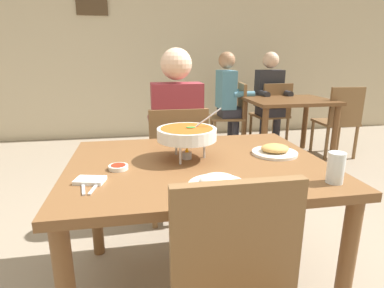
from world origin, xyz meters
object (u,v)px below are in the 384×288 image
(dining_table_main, at_px, (197,181))
(diner_main, at_px, (176,127))
(chair_diner_main, at_px, (177,158))
(rice_plate, at_px, (218,183))
(patron_bg_left, at_px, (229,95))
(appetizer_plate, at_px, (275,151))
(dining_table_far, at_px, (288,110))
(patron_bg_middle, at_px, (270,94))
(sauce_dish, at_px, (118,167))
(drink_glass, at_px, (336,169))
(chair_bg_right, at_px, (340,118))
(chair_bg_left, at_px, (234,112))
(curry_bowl, at_px, (187,134))
(chair_bg_middle, at_px, (273,111))

(dining_table_main, xyz_separation_m, diner_main, (0.00, 0.81, 0.10))
(chair_diner_main, bearing_deg, rice_plate, -89.04)
(diner_main, relative_size, patron_bg_left, 1.00)
(appetizer_plate, bearing_deg, dining_table_far, 61.33)
(chair_diner_main, xyz_separation_m, patron_bg_left, (0.95, 1.86, 0.24))
(patron_bg_middle, bearing_deg, sauce_dish, -125.57)
(dining_table_main, relative_size, dining_table_far, 1.26)
(appetizer_plate, relative_size, drink_glass, 1.85)
(dining_table_main, distance_m, patron_bg_middle, 3.07)
(rice_plate, xyz_separation_m, drink_glass, (0.49, -0.03, 0.04))
(rice_plate, relative_size, chair_bg_right, 0.27)
(dining_table_main, bearing_deg, dining_table_far, 53.54)
(diner_main, xyz_separation_m, chair_bg_left, (1.03, 1.84, -0.24))
(dining_table_far, xyz_separation_m, patron_bg_middle, (-0.02, 0.54, 0.13))
(rice_plate, xyz_separation_m, appetizer_plate, (0.41, 0.38, 0.00))
(diner_main, distance_m, curry_bowl, 0.76)
(chair_bg_middle, bearing_deg, patron_bg_left, 177.05)
(diner_main, height_order, dining_table_far, diner_main)
(chair_bg_middle, bearing_deg, curry_bowl, -122.61)
(rice_plate, bearing_deg, diner_main, 90.93)
(drink_glass, distance_m, chair_bg_right, 2.92)
(diner_main, relative_size, chair_bg_right, 1.46)
(dining_table_far, bearing_deg, drink_glass, -113.03)
(chair_bg_left, relative_size, chair_bg_right, 1.00)
(dining_table_far, bearing_deg, chair_diner_main, -139.41)
(chair_bg_right, bearing_deg, chair_bg_middle, 135.39)
(dining_table_main, bearing_deg, chair_bg_middle, 58.64)
(dining_table_main, distance_m, curry_bowl, 0.24)
(sauce_dish, height_order, chair_bg_right, chair_bg_right)
(dining_table_far, bearing_deg, diner_main, -140.11)
(dining_table_main, height_order, patron_bg_middle, patron_bg_middle)
(dining_table_main, xyz_separation_m, chair_diner_main, (-0.00, 0.78, -0.13))
(curry_bowl, relative_size, patron_bg_left, 0.25)
(diner_main, xyz_separation_m, drink_glass, (0.51, -1.17, 0.06))
(curry_bowl, distance_m, drink_glass, 0.70)
(rice_plate, distance_m, chair_bg_middle, 3.34)
(chair_diner_main, height_order, drink_glass, chair_diner_main)
(chair_diner_main, relative_size, patron_bg_left, 0.69)
(drink_glass, xyz_separation_m, dining_table_far, (1.05, 2.48, -0.19))
(rice_plate, distance_m, sauce_dish, 0.49)
(rice_plate, distance_m, dining_table_far, 2.90)
(diner_main, height_order, drink_glass, diner_main)
(diner_main, bearing_deg, chair_bg_left, 60.71)
(chair_diner_main, height_order, chair_bg_right, same)
(curry_bowl, height_order, drink_glass, curry_bowl)
(dining_table_far, height_order, patron_bg_left, patron_bg_left)
(appetizer_plate, bearing_deg, diner_main, 119.56)
(chair_bg_middle, xyz_separation_m, patron_bg_left, (-0.64, 0.03, 0.24))
(sauce_dish, distance_m, chair_bg_left, 3.05)
(sauce_dish, xyz_separation_m, chair_bg_middle, (1.97, 2.65, -0.25))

